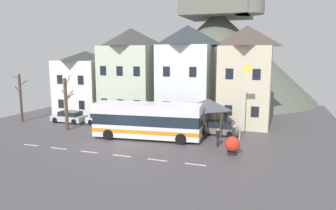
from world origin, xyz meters
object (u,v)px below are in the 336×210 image
bus_shelter (208,104)px  pedestrian_01 (205,129)px  townhouse_03 (246,76)px  pedestrian_00 (234,132)px  townhouse_02 (187,74)px  public_bench (193,123)px  flagpole (242,97)px  bare_tree_00 (21,97)px  parked_car_02 (69,117)px  parked_car_01 (219,128)px  townhouse_01 (131,73)px  transit_bus (147,121)px  townhouse_00 (86,82)px  pedestrian_02 (218,136)px  parked_car_00 (105,119)px  harbour_buoy (232,145)px  hilltop_castle (217,52)px  bare_tree_01 (66,104)px

bus_shelter → pedestrian_01: 3.26m
townhouse_03 → pedestrian_00: (-0.16, -7.84, -4.66)m
bus_shelter → townhouse_03: bearing=58.4°
townhouse_02 → public_bench: bearing=-62.8°
flagpole → bare_tree_00: (-25.66, -0.30, -1.13)m
townhouse_03 → bus_shelter: bearing=-121.6°
parked_car_02 → flagpole: (20.03, -1.20, 3.42)m
parked_car_01 → bare_tree_00: bearing=8.6°
flagpole → bare_tree_00: flagpole is taller
townhouse_01 → transit_bus: 11.77m
bus_shelter → townhouse_01: bearing=155.4°
townhouse_00 → public_bench: size_ratio=4.86×
transit_bus → pedestrian_02: 6.83m
townhouse_03 → transit_bus: (-8.04, -9.40, -3.85)m
parked_car_02 → pedestrian_02: bearing=168.5°
parked_car_00 → harbour_buoy: (15.18, -6.19, 0.17)m
townhouse_00 → townhouse_02: (14.29, -0.43, 1.45)m
townhouse_03 → transit_bus: size_ratio=1.06×
parked_car_01 → townhouse_00: bearing=-12.2°
townhouse_00 → flagpole: 22.62m
pedestrian_01 → harbour_buoy: bearing=-52.2°
public_bench → harbour_buoy: harbour_buoy is taller
townhouse_00 → hilltop_castle: bearing=55.5°
townhouse_02 → pedestrian_00: size_ratio=7.33×
parked_car_01 → public_bench: (-3.17, 2.07, -0.17)m
pedestrian_00 → townhouse_01: bearing=151.0°
pedestrian_02 → townhouse_03: bearing=82.6°
townhouse_03 → bare_tree_01: townhouse_03 is taller
transit_bus → bare_tree_01: (-9.40, 0.36, 1.13)m
townhouse_03 → harbour_buoy: 12.58m
bus_shelter → pedestrian_02: (1.90, -4.61, -2.03)m
townhouse_01 → hilltop_castle: 22.05m
townhouse_01 → bus_shelter: (10.97, -5.03, -2.64)m
townhouse_00 → townhouse_02: 14.37m
bare_tree_01 → flagpole: bearing=6.9°
townhouse_00 → transit_bus: townhouse_00 is taller
townhouse_00 → parked_car_01: (19.15, -5.78, -3.56)m
townhouse_00 → townhouse_01: townhouse_01 is taller
bus_shelter → townhouse_02: bearing=126.4°
bare_tree_00 → harbour_buoy: bearing=-9.9°
parked_car_00 → pedestrian_00: pedestrian_00 is taller
pedestrian_02 → public_bench: bearing=121.6°
townhouse_03 → parked_car_00: 16.63m
transit_bus → bus_shelter: bearing=34.8°
transit_bus → parked_car_02: bearing=155.9°
parked_car_01 → townhouse_03: bearing=-104.7°
pedestrian_00 → bare_tree_00: bearing=178.5°
townhouse_03 → hilltop_castle: hilltop_castle is taller
townhouse_01 → transit_bus: (6.09, -9.30, -3.88)m
parked_car_00 → bare_tree_00: bare_tree_00 is taller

